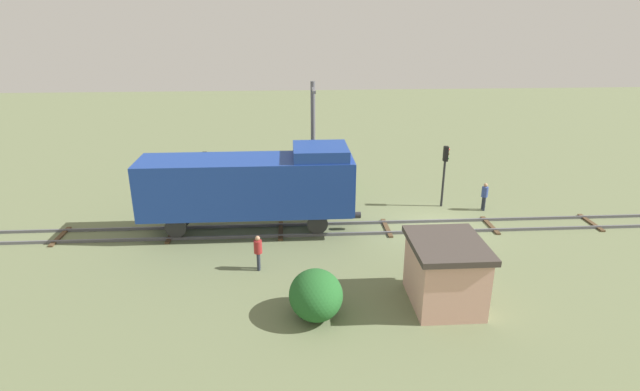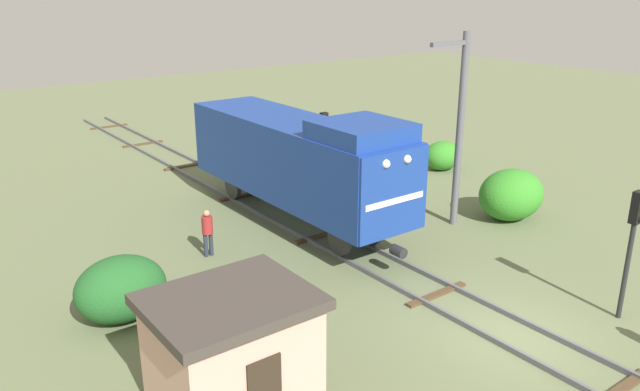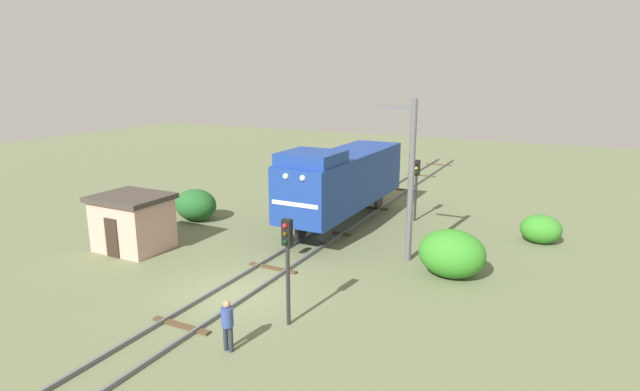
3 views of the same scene
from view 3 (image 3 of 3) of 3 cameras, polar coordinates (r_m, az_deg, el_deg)
name	(u,v)px [view 3 (image 3 of 3)]	position (r m, az deg, el deg)	size (l,w,h in m)	color
ground_plane	(233,294)	(20.31, -9.93, -11.04)	(105.29, 105.29, 0.00)	#66704C
railway_track	(233,292)	(20.28, -9.94, -10.86)	(2.40, 70.19, 0.16)	#595960
locomotive	(343,178)	(27.90, 2.59, 2.00)	(2.90, 11.60, 4.60)	navy
traffic_signal_near	(287,252)	(16.79, -3.75, -6.48)	(0.32, 0.34, 3.79)	#262628
traffic_signal_mid	(416,179)	(29.41, 10.95, 1.91)	(0.32, 0.34, 3.63)	#262628
worker_near_track	(227,322)	(16.13, -10.54, -14.00)	(0.38, 0.38, 1.70)	#262B38
worker_by_signal	(274,202)	(29.81, -5.23, -0.79)	(0.38, 0.38, 1.70)	#262B38
catenary_mast	(410,177)	(22.70, 10.23, 2.11)	(1.94, 0.28, 7.42)	#595960
relay_hut	(133,222)	(26.10, -20.60, -2.84)	(3.50, 2.90, 2.74)	#D19E8C
bush_near	(196,205)	(30.25, -14.02, -1.06)	(2.57, 2.10, 1.87)	#215B26
bush_mid	(541,229)	(27.89, 23.92, -3.52)	(2.02, 1.65, 1.47)	#348526
bush_far	(452,253)	(22.01, 14.83, -6.42)	(2.83, 2.31, 2.06)	#338726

